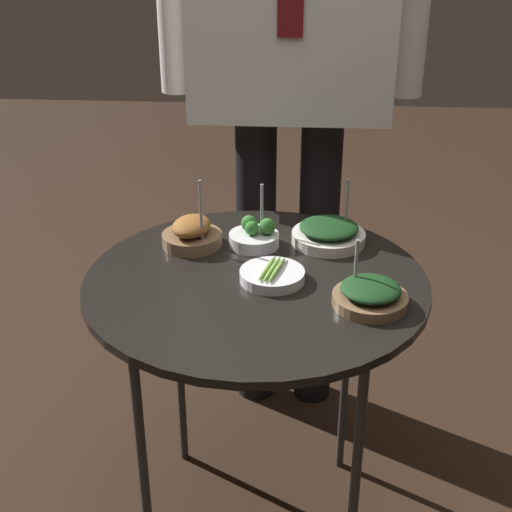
# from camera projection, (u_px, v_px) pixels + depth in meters

# --- Properties ---
(serving_cart) EXTENTS (0.70, 0.70, 0.68)m
(serving_cart) POSITION_uv_depth(u_px,v_px,m) (256.00, 297.00, 1.47)
(serving_cart) COLOR black
(serving_cart) RESTS_ON ground_plane
(bowl_roast_mid_right) EXTENTS (0.13, 0.13, 0.16)m
(bowl_roast_mid_right) POSITION_uv_depth(u_px,v_px,m) (192.00, 234.00, 1.58)
(bowl_roast_mid_right) COLOR brown
(bowl_roast_mid_right) RESTS_ON serving_cart
(bowl_asparagus_back_left) EXTENTS (0.13, 0.13, 0.03)m
(bowl_asparagus_back_left) POSITION_uv_depth(u_px,v_px,m) (272.00, 275.00, 1.44)
(bowl_asparagus_back_left) COLOR silver
(bowl_asparagus_back_left) RESTS_ON serving_cart
(bowl_spinach_front_center) EXTENTS (0.14, 0.14, 0.12)m
(bowl_spinach_front_center) POSITION_uv_depth(u_px,v_px,m) (370.00, 295.00, 1.34)
(bowl_spinach_front_center) COLOR brown
(bowl_spinach_front_center) RESTS_ON serving_cart
(bowl_spinach_far_rim) EXTENTS (0.16, 0.16, 0.14)m
(bowl_spinach_far_rim) POSITION_uv_depth(u_px,v_px,m) (329.00, 233.00, 1.59)
(bowl_spinach_far_rim) COLOR silver
(bowl_spinach_far_rim) RESTS_ON serving_cart
(bowl_broccoli_near_rim) EXTENTS (0.11, 0.11, 0.13)m
(bowl_broccoli_near_rim) POSITION_uv_depth(u_px,v_px,m) (255.00, 236.00, 1.58)
(bowl_broccoli_near_rim) COLOR silver
(bowl_broccoli_near_rim) RESTS_ON serving_cart
(waiter_figure) EXTENTS (0.66, 0.25, 1.78)m
(waiter_figure) POSITION_uv_depth(u_px,v_px,m) (292.00, 13.00, 1.71)
(waiter_figure) COLOR black
(waiter_figure) RESTS_ON ground_plane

